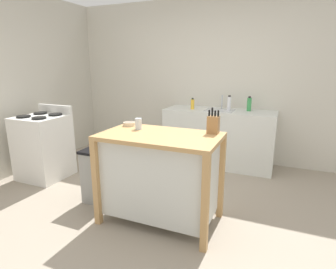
% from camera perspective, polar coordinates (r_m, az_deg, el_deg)
% --- Properties ---
extents(ground_plane, '(5.87, 5.87, 0.00)m').
position_cam_1_polar(ground_plane, '(3.08, -3.04, -16.48)').
color(ground_plane, gray).
rests_on(ground_plane, ground).
extents(wall_back, '(4.87, 0.10, 2.60)m').
position_cam_1_polar(wall_back, '(4.71, 8.66, 10.88)').
color(wall_back, beige).
rests_on(wall_back, ground).
extents(wall_left, '(0.10, 2.78, 2.60)m').
position_cam_1_polar(wall_left, '(4.80, -26.20, 9.66)').
color(wall_left, beige).
rests_on(wall_left, ground).
extents(kitchen_island, '(1.16, 0.68, 0.92)m').
position_cam_1_polar(kitchen_island, '(2.79, -1.62, -8.07)').
color(kitchen_island, tan).
rests_on(kitchen_island, ground).
extents(knife_block, '(0.11, 0.09, 0.25)m').
position_cam_1_polar(knife_block, '(2.71, 9.35, 2.11)').
color(knife_block, '#9E7042').
rests_on(knife_block, kitchen_island).
extents(bowl_stoneware_deep, '(0.13, 0.13, 0.04)m').
position_cam_1_polar(bowl_stoneware_deep, '(3.05, -8.04, 2.21)').
color(bowl_stoneware_deep, beige).
rests_on(bowl_stoneware_deep, kitchen_island).
extents(drinking_cup, '(0.07, 0.07, 0.12)m').
position_cam_1_polar(drinking_cup, '(2.87, -6.13, 2.22)').
color(drinking_cup, silver).
rests_on(drinking_cup, kitchen_island).
extents(trash_bin, '(0.36, 0.28, 0.63)m').
position_cam_1_polar(trash_bin, '(3.33, -14.05, -8.31)').
color(trash_bin, gray).
rests_on(trash_bin, ground).
extents(sink_counter, '(1.69, 0.60, 0.88)m').
position_cam_1_polar(sink_counter, '(4.44, 10.38, -0.61)').
color(sink_counter, silver).
rests_on(sink_counter, ground).
extents(sink_faucet, '(0.02, 0.02, 0.22)m').
position_cam_1_polar(sink_faucet, '(4.47, 11.11, 6.63)').
color(sink_faucet, '#B7BCC1').
rests_on(sink_faucet, sink_counter).
extents(bottle_spray_cleaner, '(0.06, 0.06, 0.23)m').
position_cam_1_polar(bottle_spray_cleaner, '(4.36, 12.52, 6.32)').
color(bottle_spray_cleaner, white).
rests_on(bottle_spray_cleaner, sink_counter).
extents(bottle_dish_soap, '(0.06, 0.06, 0.18)m').
position_cam_1_polar(bottle_dish_soap, '(4.37, 5.10, 6.29)').
color(bottle_dish_soap, yellow).
rests_on(bottle_dish_soap, sink_counter).
extents(bottle_hand_soap, '(0.06, 0.06, 0.22)m').
position_cam_1_polar(bottle_hand_soap, '(4.36, 16.45, 6.04)').
color(bottle_hand_soap, green).
rests_on(bottle_hand_soap, sink_counter).
extents(stove, '(0.60, 0.60, 1.00)m').
position_cam_1_polar(stove, '(4.25, -24.35, -2.29)').
color(stove, white).
rests_on(stove, ground).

